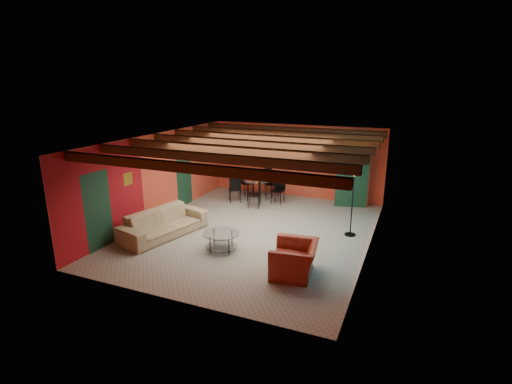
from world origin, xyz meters
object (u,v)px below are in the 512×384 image
at_px(coffee_table, 221,241).
at_px(vase, 257,169).
at_px(dining_table, 257,186).
at_px(armchair, 294,259).
at_px(floor_lamp, 352,203).
at_px(potted_plant, 355,148).
at_px(sofa, 164,223).
at_px(armoire, 353,180).

bearing_deg(coffee_table, vase, 100.73).
distance_m(coffee_table, dining_table, 4.45).
xyz_separation_m(armchair, floor_lamp, (0.78, 2.85, 0.60)).
relative_size(dining_table, potted_plant, 4.65).
xyz_separation_m(dining_table, vase, (0.00, 0.00, 0.63)).
xyz_separation_m(sofa, dining_table, (1.13, 4.11, 0.17)).
bearing_deg(vase, armoire, 14.29).
distance_m(armchair, dining_table, 5.71).
bearing_deg(floor_lamp, armoire, 98.92).
distance_m(sofa, armoire, 6.65).
distance_m(sofa, dining_table, 4.27).
bearing_deg(vase, potted_plant, 14.29).
bearing_deg(dining_table, armchair, -58.74).
bearing_deg(armchair, floor_lamp, 156.18).
xyz_separation_m(armchair, potted_plant, (0.33, 5.71, 1.67)).
xyz_separation_m(armoire, vase, (-3.29, -0.84, 0.27)).
xyz_separation_m(coffee_table, dining_table, (-0.83, 4.37, 0.30)).
height_order(sofa, potted_plant, potted_plant).
height_order(floor_lamp, potted_plant, potted_plant).
bearing_deg(potted_plant, vase, -165.71).
bearing_deg(floor_lamp, coffee_table, -141.23).
xyz_separation_m(armchair, armoire, (0.33, 5.71, 0.54)).
relative_size(sofa, armoire, 1.40).
bearing_deg(sofa, armoire, -27.81).
xyz_separation_m(armchair, coffee_table, (-2.13, 0.51, -0.13)).
height_order(sofa, floor_lamp, floor_lamp).
relative_size(armchair, dining_table, 0.55).
distance_m(armchair, vase, 5.76).
bearing_deg(potted_plant, floor_lamp, -81.08).
xyz_separation_m(armoire, potted_plant, (0.00, 0.00, 1.13)).
distance_m(sofa, floor_lamp, 5.33).
relative_size(coffee_table, floor_lamp, 0.49).
bearing_deg(coffee_table, sofa, 172.57).
distance_m(dining_table, potted_plant, 3.71).
xyz_separation_m(floor_lamp, potted_plant, (-0.45, 2.87, 1.07)).
bearing_deg(coffee_table, armoire, 64.71).
relative_size(armchair, vase, 6.19).
bearing_deg(armoire, vase, 179.74).
relative_size(armchair, floor_lamp, 0.59).
bearing_deg(armoire, potted_plant, 0.00).
height_order(dining_table, vase, vase).
height_order(armoire, potted_plant, potted_plant).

